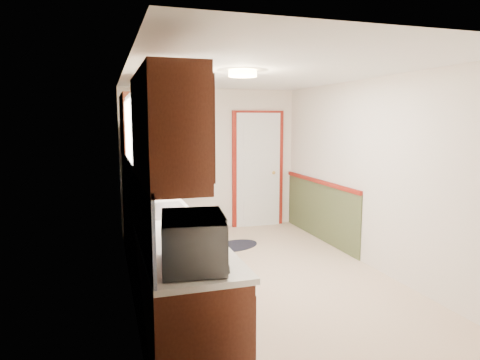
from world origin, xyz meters
TOP-DOWN VIEW (x-y plane):
  - room_shell at (0.00, 0.00)m, footprint 3.20×5.20m
  - kitchen_run at (-1.24, -0.29)m, footprint 0.63×4.00m
  - back_wall_trim at (0.99, 2.21)m, footprint 1.12×2.30m
  - ceiling_fixture at (-0.30, -0.20)m, footprint 0.30×0.30m
  - microwave at (-1.20, -1.95)m, footprint 0.41×0.63m
  - refrigerator at (-1.02, 2.05)m, footprint 0.78×0.78m
  - rug at (0.08, 1.36)m, footprint 0.94×0.78m
  - cooktop at (-1.19, 1.40)m, footprint 0.54×0.65m

SIDE VIEW (x-z plane):
  - rug at x=0.08m, z-range 0.00..0.01m
  - kitchen_run at x=-1.24m, z-range -0.29..1.91m
  - back_wall_trim at x=0.99m, z-range -0.15..1.93m
  - refrigerator at x=-1.02m, z-range 0.00..1.87m
  - cooktop at x=-1.19m, z-range 0.94..0.96m
  - microwave at x=-1.20m, z-range 0.94..1.34m
  - room_shell at x=0.00m, z-range -0.06..2.46m
  - ceiling_fixture at x=-0.30m, z-range 2.33..2.39m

